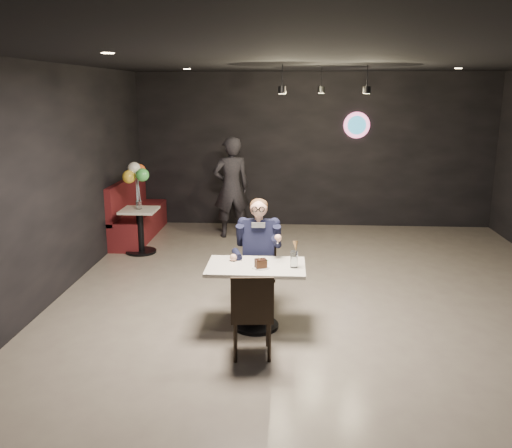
# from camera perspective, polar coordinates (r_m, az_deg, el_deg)

# --- Properties ---
(floor) EXTENTS (9.00, 9.00, 0.00)m
(floor) POSITION_cam_1_polar(r_m,az_deg,el_deg) (6.78, 7.43, -9.30)
(floor) COLOR slate
(floor) RESTS_ON ground
(wall_sign) EXTENTS (0.50, 0.06, 0.50)m
(wall_sign) POSITION_cam_1_polar(r_m,az_deg,el_deg) (10.78, 10.55, 10.20)
(wall_sign) COLOR pink
(wall_sign) RESTS_ON floor
(pendant_lights) EXTENTS (1.40, 1.20, 0.36)m
(pendant_lights) POSITION_cam_1_polar(r_m,az_deg,el_deg) (8.23, 7.17, 15.36)
(pendant_lights) COLOR black
(pendant_lights) RESTS_ON floor
(main_table) EXTENTS (1.10, 0.70, 0.75)m
(main_table) POSITION_cam_1_polar(r_m,az_deg,el_deg) (6.22, -0.00, -7.63)
(main_table) COLOR beige
(main_table) RESTS_ON floor
(chair_far) EXTENTS (0.42, 0.46, 0.92)m
(chair_far) POSITION_cam_1_polar(r_m,az_deg,el_deg) (6.70, 0.29, -5.23)
(chair_far) COLOR black
(chair_far) RESTS_ON floor
(chair_near) EXTENTS (0.46, 0.50, 0.92)m
(chair_near) POSITION_cam_1_polar(r_m,az_deg,el_deg) (5.58, -0.43, -9.30)
(chair_near) COLOR black
(chair_near) RESTS_ON floor
(seated_man) EXTENTS (0.60, 0.80, 1.44)m
(seated_man) POSITION_cam_1_polar(r_m,az_deg,el_deg) (6.62, 0.30, -3.11)
(seated_man) COLOR black
(seated_man) RESTS_ON floor
(dessert_plate) EXTENTS (0.20, 0.20, 0.01)m
(dessert_plate) POSITION_cam_1_polar(r_m,az_deg,el_deg) (6.00, 0.50, -4.58)
(dessert_plate) COLOR white
(dessert_plate) RESTS_ON main_table
(cake_slice) EXTENTS (0.15, 0.13, 0.09)m
(cake_slice) POSITION_cam_1_polar(r_m,az_deg,el_deg) (5.96, 0.51, -4.19)
(cake_slice) COLOR black
(cake_slice) RESTS_ON dessert_plate
(mint_leaf) EXTENTS (0.07, 0.04, 0.01)m
(mint_leaf) POSITION_cam_1_polar(r_m,az_deg,el_deg) (5.95, 1.04, -3.85)
(mint_leaf) COLOR green
(mint_leaf) RESTS_ON cake_slice
(sundae_glass) EXTENTS (0.08, 0.08, 0.19)m
(sundae_glass) POSITION_cam_1_polar(r_m,az_deg,el_deg) (6.00, 4.02, -3.72)
(sundae_glass) COLOR silver
(sundae_glass) RESTS_ON main_table
(wafer_cone) EXTENTS (0.07, 0.07, 0.12)m
(wafer_cone) POSITION_cam_1_polar(r_m,az_deg,el_deg) (5.98, 4.19, -2.35)
(wafer_cone) COLOR tan
(wafer_cone) RESTS_ON sundae_glass
(booth_bench) EXTENTS (0.54, 2.17, 1.09)m
(booth_bench) POSITION_cam_1_polar(r_m,az_deg,el_deg) (10.20, -12.27, 1.63)
(booth_bench) COLOR #4C1110
(booth_bench) RESTS_ON floor
(side_table) EXTENTS (0.58, 0.58, 0.72)m
(side_table) POSITION_cam_1_polar(r_m,az_deg,el_deg) (9.23, -12.08, -0.82)
(side_table) COLOR beige
(side_table) RESTS_ON floor
(balloon_vase) EXTENTS (0.10, 0.10, 0.14)m
(balloon_vase) POSITION_cam_1_polar(r_m,az_deg,el_deg) (9.12, -12.23, 1.99)
(balloon_vase) COLOR silver
(balloon_vase) RESTS_ON side_table
(balloon_bunch) EXTENTS (0.39, 0.39, 0.65)m
(balloon_bunch) POSITION_cam_1_polar(r_m,az_deg,el_deg) (9.05, -12.36, 4.47)
(balloon_bunch) COLOR yellow
(balloon_bunch) RESTS_ON balloon_vase
(passerby) EXTENTS (0.78, 0.64, 1.85)m
(passerby) POSITION_cam_1_polar(r_m,az_deg,el_deg) (9.94, -2.61, 3.87)
(passerby) COLOR black
(passerby) RESTS_ON floor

